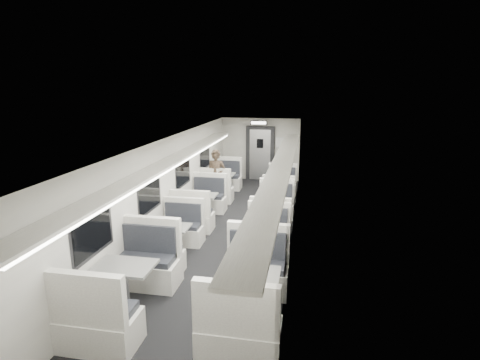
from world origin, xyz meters
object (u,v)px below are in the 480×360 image
at_px(booth_left_c, 171,241).
at_px(booth_left_a, 222,184).
at_px(booth_left_b, 201,207).
at_px(exit_sign, 259,123).
at_px(booth_right_c, 264,247).
at_px(booth_left_d, 126,288).
at_px(booth_right_d, 249,295).
at_px(booth_right_a, 280,190).
at_px(vestibule_door, 260,154).
at_px(booth_right_b, 274,213).
at_px(passenger, 216,177).

bearing_deg(booth_left_c, booth_left_a, 90.00).
distance_m(booth_left_b, booth_left_c, 2.32).
bearing_deg(exit_sign, booth_right_c, -81.27).
bearing_deg(booth_right_c, booth_left_d, -133.10).
bearing_deg(booth_left_d, booth_right_d, 4.21).
relative_size(booth_left_d, booth_right_d, 1.02).
bearing_deg(booth_right_a, vestibule_door, 111.39).
bearing_deg(booth_right_b, booth_left_b, 176.59).
height_order(booth_left_a, vestibule_door, vestibule_door).
xyz_separation_m(booth_left_c, booth_right_d, (2.00, -1.91, 0.06)).
bearing_deg(exit_sign, booth_left_d, -96.59).
relative_size(booth_left_a, booth_right_b, 1.06).
bearing_deg(passenger, exit_sign, 74.26).
bearing_deg(vestibule_door, exit_sign, -90.00).
height_order(booth_right_d, vestibule_door, vestibule_door).
height_order(vestibule_door, exit_sign, exit_sign).
bearing_deg(booth_right_b, booth_left_a, 127.54).
relative_size(booth_right_a, exit_sign, 3.13).
bearing_deg(booth_right_b, booth_left_d, -115.15).
bearing_deg(booth_left_a, booth_left_d, -90.00).
height_order(passenger, exit_sign, exit_sign).
height_order(booth_left_a, booth_right_d, booth_right_d).
xyz_separation_m(booth_right_a, passenger, (-1.95, -0.67, 0.50)).
height_order(booth_left_b, booth_right_b, booth_left_b).
relative_size(booth_left_d, booth_right_a, 1.21).
bearing_deg(passenger, booth_right_b, -36.94).
relative_size(booth_right_b, booth_right_c, 1.01).
height_order(booth_left_d, exit_sign, exit_sign).
height_order(booth_left_c, booth_right_c, booth_left_c).
bearing_deg(booth_left_b, booth_right_a, 47.83).
xyz_separation_m(booth_left_c, booth_right_b, (2.00, 2.20, 0.00)).
relative_size(booth_right_b, vestibule_door, 0.94).
height_order(booth_left_b, booth_right_d, booth_right_d).
height_order(booth_left_b, passenger, passenger).
relative_size(booth_left_b, passenger, 1.22).
distance_m(booth_left_c, exit_sign, 6.94).
bearing_deg(passenger, booth_left_a, 96.44).
distance_m(booth_right_d, exit_sign, 8.77).
relative_size(booth_right_b, exit_sign, 3.20).
xyz_separation_m(booth_left_b, booth_left_d, (0.00, -4.38, 0.05)).
relative_size(booth_left_a, exit_sign, 3.40).
distance_m(booth_left_c, booth_right_d, 2.77).
distance_m(booth_right_d, passenger, 6.10).
bearing_deg(passenger, booth_right_d, -67.92).
bearing_deg(exit_sign, booth_left_a, -119.18).
height_order(booth_right_d, passenger, passenger).
distance_m(booth_right_d, vestibule_door, 9.07).
height_order(booth_left_d, booth_right_c, booth_left_d).
distance_m(booth_right_b, vestibule_door, 5.03).
bearing_deg(booth_left_a, exit_sign, 60.82).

